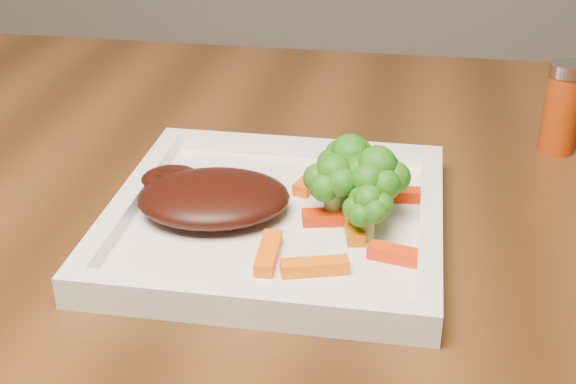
# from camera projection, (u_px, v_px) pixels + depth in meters

# --- Properties ---
(plate) EXTENTS (0.27, 0.27, 0.01)m
(plate) POSITION_uv_depth(u_px,v_px,m) (276.00, 224.00, 0.67)
(plate) COLOR white
(plate) RESTS_ON dining_table
(steak) EXTENTS (0.14, 0.12, 0.03)m
(steak) POSITION_uv_depth(u_px,v_px,m) (214.00, 198.00, 0.66)
(steak) COLOR #370D08
(steak) RESTS_ON plate
(broccoli_0) EXTENTS (0.08, 0.08, 0.07)m
(broccoli_0) POSITION_uv_depth(u_px,v_px,m) (349.00, 167.00, 0.67)
(broccoli_0) COLOR #336B11
(broccoli_0) RESTS_ON plate
(broccoli_1) EXTENTS (0.06, 0.06, 0.06)m
(broccoli_1) POSITION_uv_depth(u_px,v_px,m) (376.00, 184.00, 0.65)
(broccoli_1) COLOR #1D7313
(broccoli_1) RESTS_ON plate
(broccoli_2) EXTENTS (0.05, 0.05, 0.06)m
(broccoli_2) POSITION_uv_depth(u_px,v_px,m) (368.00, 206.00, 0.62)
(broccoli_2) COLOR #2A5F0F
(broccoli_2) RESTS_ON plate
(broccoli_3) EXTENTS (0.07, 0.07, 0.06)m
(broccoli_3) POSITION_uv_depth(u_px,v_px,m) (333.00, 185.00, 0.65)
(broccoli_3) COLOR #207413
(broccoli_3) RESTS_ON plate
(carrot_0) EXTENTS (0.05, 0.03, 0.01)m
(carrot_0) POSITION_uv_depth(u_px,v_px,m) (315.00, 266.00, 0.59)
(carrot_0) COLOR #FF6604
(carrot_0) RESTS_ON plate
(carrot_1) EXTENTS (0.05, 0.02, 0.01)m
(carrot_1) POSITION_uv_depth(u_px,v_px,m) (402.00, 255.00, 0.60)
(carrot_1) COLOR #F32F03
(carrot_1) RESTS_ON plate
(carrot_2) EXTENTS (0.02, 0.05, 0.01)m
(carrot_2) POSITION_uv_depth(u_px,v_px,m) (268.00, 253.00, 0.61)
(carrot_2) COLOR #FF5F04
(carrot_2) RESTS_ON plate
(carrot_3) EXTENTS (0.05, 0.02, 0.01)m
(carrot_3) POSITION_uv_depth(u_px,v_px,m) (406.00, 195.00, 0.69)
(carrot_3) COLOR red
(carrot_3) RESTS_ON plate
(carrot_4) EXTENTS (0.03, 0.05, 0.01)m
(carrot_4) POSITION_uv_depth(u_px,v_px,m) (312.00, 180.00, 0.71)
(carrot_4) COLOR #FE5204
(carrot_4) RESTS_ON plate
(carrot_5) EXTENTS (0.02, 0.05, 0.01)m
(carrot_5) POSITION_uv_depth(u_px,v_px,m) (354.00, 225.00, 0.64)
(carrot_5) COLOR #CC5F03
(carrot_5) RESTS_ON plate
(carrot_6) EXTENTS (0.06, 0.03, 0.01)m
(carrot_6) POSITION_uv_depth(u_px,v_px,m) (337.00, 217.00, 0.65)
(carrot_6) COLOR red
(carrot_6) RESTS_ON plate
(spice_shaker) EXTENTS (0.05, 0.05, 0.09)m
(spice_shaker) POSITION_uv_depth(u_px,v_px,m) (562.00, 108.00, 0.79)
(spice_shaker) COLOR #A73509
(spice_shaker) RESTS_ON dining_table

